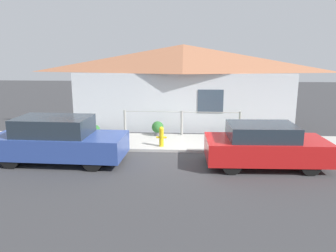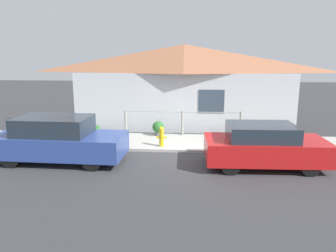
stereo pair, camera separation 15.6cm
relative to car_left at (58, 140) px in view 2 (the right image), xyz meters
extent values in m
plane|color=#38383A|center=(3.89, 1.26, -0.73)|extent=(60.00, 60.00, 0.00)
cube|color=#B2AFA8|center=(3.89, 2.44, -0.68)|extent=(24.00, 2.36, 0.10)
cube|color=silver|center=(3.89, 4.26, 0.57)|extent=(9.75, 0.12, 2.61)
cube|color=#384756|center=(5.11, 4.19, 0.70)|extent=(1.10, 0.04, 1.00)
pyramid|color=#A36647|center=(3.89, 5.30, 2.50)|extent=(10.15, 2.20, 1.25)
cylinder|color=#999993|center=(1.49, 3.47, -0.12)|extent=(0.10, 0.10, 1.03)
cylinder|color=#999993|center=(3.89, 3.47, -0.12)|extent=(0.10, 0.10, 1.03)
cylinder|color=#999993|center=(6.29, 3.47, -0.12)|extent=(0.10, 0.10, 1.03)
cylinder|color=#999993|center=(3.89, 3.47, 0.35)|extent=(4.80, 0.03, 0.03)
cube|color=#2D4793|center=(0.05, 0.00, -0.16)|extent=(4.23, 1.80, 0.69)
cube|color=#232D38|center=(-0.12, 0.00, 0.47)|extent=(2.34, 1.54, 0.57)
cylinder|color=black|center=(1.36, 0.68, -0.43)|extent=(0.61, 0.22, 0.60)
cylinder|color=black|center=(1.32, -0.76, -0.43)|extent=(0.61, 0.22, 0.60)
cylinder|color=black|center=(-1.23, 0.75, -0.43)|extent=(0.61, 0.22, 0.60)
cylinder|color=black|center=(-1.27, -0.68, -0.43)|extent=(0.61, 0.22, 0.60)
cube|color=red|center=(6.56, 0.00, -0.18)|extent=(3.72, 1.80, 0.67)
cube|color=#232D38|center=(6.42, -0.01, 0.39)|extent=(2.06, 1.55, 0.46)
cylinder|color=black|center=(7.68, 0.76, -0.44)|extent=(0.59, 0.22, 0.58)
cylinder|color=black|center=(7.72, -0.69, -0.44)|extent=(0.59, 0.22, 0.58)
cylinder|color=black|center=(5.41, 0.69, -0.44)|extent=(0.59, 0.22, 0.58)
cylinder|color=black|center=(5.45, -0.76, -0.44)|extent=(0.59, 0.22, 0.58)
cylinder|color=yellow|center=(3.19, 1.66, -0.32)|extent=(0.16, 0.16, 0.62)
sphere|color=yellow|center=(3.19, 1.66, 0.03)|extent=(0.17, 0.17, 0.17)
cylinder|color=yellow|center=(3.07, 1.66, -0.29)|extent=(0.15, 0.07, 0.07)
cylinder|color=yellow|center=(3.31, 1.66, -0.29)|extent=(0.15, 0.07, 0.07)
cylinder|color=slate|center=(2.89, 3.27, -0.54)|extent=(0.28, 0.28, 0.18)
sphere|color=#2D6B2D|center=(2.89, 3.27, -0.27)|extent=(0.49, 0.49, 0.49)
cylinder|color=#9E5638|center=(0.42, 2.61, -0.54)|extent=(0.29, 0.29, 0.19)
sphere|color=#2D6B2D|center=(0.42, 2.61, -0.28)|extent=(0.43, 0.43, 0.43)
cylinder|color=brown|center=(5.92, 2.93, -0.54)|extent=(0.29, 0.29, 0.18)
sphere|color=#4C8E3D|center=(5.92, 2.93, -0.23)|extent=(0.58, 0.58, 0.58)
camera|label=1|loc=(4.17, -9.91, 2.74)|focal=35.00mm
camera|label=2|loc=(4.33, -9.90, 2.74)|focal=35.00mm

